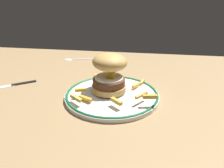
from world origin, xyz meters
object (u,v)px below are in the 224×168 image
Objects in this scene: dinner_plate at (112,95)px; knife at (13,85)px; burger at (109,72)px; spoon at (72,59)px.

dinner_plate is 34.22cm from knife.
dinner_plate reaches higher than knife.
burger reaches higher than dinner_plate.
dinner_plate is at bearing -7.36° from knife.
burger reaches higher than spoon.
burger is at bearing -2.58° from knife.
knife is (-32.75, 1.47, -7.05)cm from burger.
dinner_plate is at bearing -67.82° from burger.
spoon reaches higher than knife.
burger is (-1.19, 2.91, 6.48)cm from dinner_plate.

